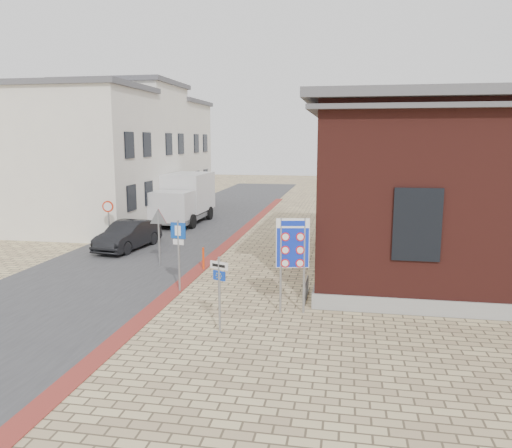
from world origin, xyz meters
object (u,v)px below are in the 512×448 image
Objects in this scene: border_sign at (293,245)px; parking_sign at (178,243)px; essen_sign at (219,284)px; bollard at (203,259)px; sedan at (128,235)px; box_truck at (185,198)px.

parking_sign is (-4.15, 1.50, -0.41)m from border_sign.
border_sign is 2.78m from essen_sign.
bollard is at bearing 122.42° from border_sign.
border_sign reaches higher than sedan.
essen_sign is 2.32× the size of bollard.
bollard is at bearing 99.41° from parking_sign.
sedan is at bearing 146.65° from bollard.
essen_sign reaches higher than bollard.
box_truck reaches higher than essen_sign.
parking_sign is (-2.37, 3.50, 0.32)m from essen_sign.
parking_sign is (4.70, -6.09, 1.04)m from sedan.
box_truck reaches higher than bollard.
box_truck is 2.38× the size of parking_sign.
bollard is at bearing -26.22° from sedan.
sedan is 8.02m from box_truck.
essen_sign is 4.24m from parking_sign.
box_truck is 6.48× the size of bollard.
border_sign is at bearing -10.46° from parking_sign.
border_sign reaches higher than bollard.
sedan is 7.76m from parking_sign.
sedan is 11.75m from border_sign.
bollard is at bearing -66.61° from box_truck.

